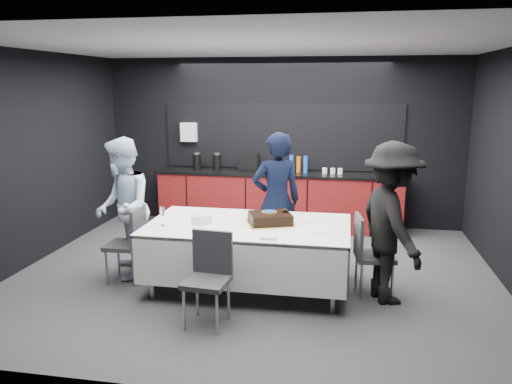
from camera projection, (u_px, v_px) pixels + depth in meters
ground at (255, 275)px, 6.31m from camera, size 6.00×6.00×0.00m
room_shell at (254, 127)px, 5.91m from camera, size 6.04×5.04×2.82m
kitchenette at (278, 195)px, 8.33m from camera, size 4.10×0.64×2.05m
party_table at (248, 235)px, 5.79m from camera, size 2.32×1.32×0.78m
cake_assembly at (270, 218)px, 5.75m from camera, size 0.61×0.56×0.16m
plate_stack at (202, 219)px, 5.79m from camera, size 0.24×0.24×0.10m
loose_plate_near at (217, 233)px, 5.39m from camera, size 0.21×0.21×0.01m
loose_plate_right_a at (308, 221)px, 5.86m from camera, size 0.22×0.22×0.01m
loose_plate_right_b at (319, 233)px, 5.37m from camera, size 0.20×0.20×0.01m
loose_plate_far at (251, 216)px, 6.10m from camera, size 0.19×0.19×0.01m
fork_pile at (268, 238)px, 5.19m from camera, size 0.18×0.12×0.03m
champagne_flute at (162, 212)px, 5.65m from camera, size 0.06×0.06×0.22m
chair_left at (131, 239)px, 6.00m from camera, size 0.43×0.43×0.92m
chair_right at (368, 249)px, 5.62m from camera, size 0.48×0.48×0.92m
chair_near at (209, 271)px, 4.97m from camera, size 0.46×0.46×0.92m
person_center at (276, 201)px, 6.43m from camera, size 0.76×0.65×1.78m
person_left at (123, 208)px, 6.11m from camera, size 0.96×1.05×1.74m
person_right at (391, 223)px, 5.40m from camera, size 1.02×1.30×1.77m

